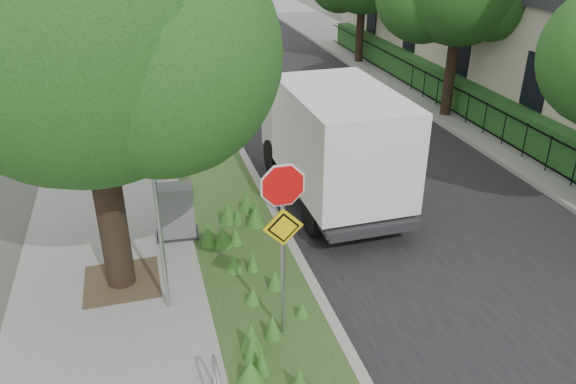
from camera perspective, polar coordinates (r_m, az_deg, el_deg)
name	(u,v)px	position (r m, az deg, el deg)	size (l,w,h in m)	color
ground	(374,345)	(9.78, 8.71, -15.11)	(120.00, 120.00, 0.00)	#4C5147
sidewalk_near	(110,148)	(17.77, -17.60, 4.25)	(3.50, 60.00, 0.12)	gray
verge	(202,139)	(17.83, -8.77, 5.30)	(2.00, 60.00, 0.12)	#31491F
kerb_near	(233,136)	(17.96, -5.60, 5.67)	(0.20, 60.00, 0.13)	#9E9991
road	(337,128)	(18.85, 4.98, 6.53)	(7.00, 60.00, 0.01)	black
kerb_far	(432,117)	(20.27, 14.39, 7.43)	(0.20, 60.00, 0.13)	#9E9991
footpath_far	(475,113)	(21.15, 18.45, 7.67)	(3.20, 60.00, 0.12)	gray
street_tree_main	(76,31)	(9.58, -20.70, 15.04)	(6.21, 5.54, 7.66)	black
bare_post	(157,208)	(9.41, -13.14, -1.61)	(0.08, 0.08, 4.00)	#A5A8AD
bike_hoop	(217,382)	(8.45, -7.24, -18.58)	(0.06, 0.78, 0.77)	#A5A8AD
sign_assembly	(283,218)	(8.46, -0.52, -2.63)	(0.94, 0.08, 3.22)	#A5A8AD
fence_far	(452,98)	(20.44, 16.32, 9.14)	(0.04, 24.00, 1.00)	black
hedge_far	(470,97)	(20.81, 17.99, 9.21)	(1.00, 24.00, 1.10)	#18451C
box_truck	(333,138)	(13.46, 4.55, 5.48)	(2.30, 5.52, 2.48)	#262628
utility_cabinet	(175,212)	(12.26, -11.36, -2.02)	(0.93, 0.66, 1.19)	#262628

